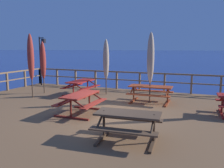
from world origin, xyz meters
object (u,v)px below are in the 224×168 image
(picnic_table_back_right, at_px, (81,85))
(lamp_post_hooked, at_px, (41,54))
(patio_umbrella_tall_mid_left, at_px, (151,58))
(picnic_table_front_right, at_px, (150,90))
(picnic_table_front_left, at_px, (81,99))
(patio_umbrella_tall_back_left, at_px, (43,61))
(patio_umbrella_tall_mid_right, at_px, (31,57))
(patio_umbrella_tall_back_right, at_px, (106,60))
(picnic_table_mid_left, at_px, (128,120))

(picnic_table_back_right, height_order, lamp_post_hooked, lamp_post_hooked)
(picnic_table_back_right, height_order, patio_umbrella_tall_mid_left, patio_umbrella_tall_mid_left)
(lamp_post_hooked, bearing_deg, picnic_table_front_right, -15.46)
(picnic_table_front_right, xyz_separation_m, picnic_table_front_left, (-2.04, -2.83, -0.00))
(patio_umbrella_tall_back_left, height_order, patio_umbrella_tall_mid_right, patio_umbrella_tall_mid_right)
(patio_umbrella_tall_back_left, distance_m, patio_umbrella_tall_mid_right, 1.26)
(patio_umbrella_tall_mid_right, height_order, patio_umbrella_tall_back_right, patio_umbrella_tall_mid_right)
(picnic_table_front_left, distance_m, patio_umbrella_tall_mid_left, 3.74)
(patio_umbrella_tall_mid_right, bearing_deg, patio_umbrella_tall_back_right, 34.94)
(picnic_table_front_right, relative_size, lamp_post_hooked, 0.61)
(picnic_table_mid_left, relative_size, picnic_table_front_left, 1.02)
(picnic_table_front_left, bearing_deg, patio_umbrella_tall_back_left, 144.13)
(picnic_table_front_right, distance_m, picnic_table_front_left, 3.49)
(picnic_table_mid_left, xyz_separation_m, patio_umbrella_tall_back_right, (-3.10, 5.62, 1.32))
(picnic_table_front_left, xyz_separation_m, patio_umbrella_tall_back_left, (-3.95, 2.85, 1.25))
(picnic_table_back_right, xyz_separation_m, patio_umbrella_tall_back_left, (-2.15, -0.31, 1.25))
(picnic_table_mid_left, height_order, picnic_table_front_left, same)
(picnic_table_mid_left, height_order, patio_umbrella_tall_back_left, patio_umbrella_tall_back_left)
(picnic_table_front_right, distance_m, patio_umbrella_tall_mid_left, 1.47)
(patio_umbrella_tall_mid_right, xyz_separation_m, lamp_post_hooked, (-2.02, 3.34, 0.09))
(patio_umbrella_tall_mid_left, xyz_separation_m, lamp_post_hooked, (-7.75, 2.20, 0.09))
(patio_umbrella_tall_mid_left, bearing_deg, picnic_table_front_left, -126.07)
(picnic_table_front_left, relative_size, picnic_table_back_right, 0.99)
(picnic_table_front_right, height_order, picnic_table_front_left, same)
(picnic_table_front_right, distance_m, patio_umbrella_tall_back_right, 3.11)
(picnic_table_mid_left, bearing_deg, picnic_table_back_right, 130.74)
(picnic_table_front_right, relative_size, patio_umbrella_tall_back_left, 0.69)
(picnic_table_front_right, distance_m, patio_umbrella_tall_mid_right, 6.05)
(patio_umbrella_tall_mid_left, bearing_deg, picnic_table_front_right, 74.27)
(picnic_table_mid_left, height_order, patio_umbrella_tall_back_right, patio_umbrella_tall_back_right)
(picnic_table_mid_left, distance_m, picnic_table_front_left, 3.09)
(picnic_table_back_right, bearing_deg, lamp_post_hooked, 155.30)
(picnic_table_mid_left, distance_m, patio_umbrella_tall_back_left, 8.05)
(picnic_table_front_left, bearing_deg, patio_umbrella_tall_back_right, 99.01)
(picnic_table_mid_left, distance_m, lamp_post_hooked, 10.78)
(picnic_table_back_right, bearing_deg, picnic_table_front_right, -5.05)
(picnic_table_back_right, distance_m, lamp_post_hooked, 4.60)
(patio_umbrella_tall_mid_left, relative_size, lamp_post_hooked, 0.99)
(picnic_table_front_right, height_order, patio_umbrella_tall_back_right, patio_umbrella_tall_back_right)
(picnic_table_mid_left, relative_size, patio_umbrella_tall_mid_right, 0.59)
(picnic_table_mid_left, height_order, picnic_table_back_right, same)
(patio_umbrella_tall_mid_left, distance_m, lamp_post_hooked, 8.06)
(picnic_table_front_right, height_order, patio_umbrella_tall_back_left, patio_umbrella_tall_back_left)
(patio_umbrella_tall_back_left, bearing_deg, picnic_table_mid_left, -35.92)
(patio_umbrella_tall_mid_right, bearing_deg, picnic_table_front_right, 11.69)
(picnic_table_front_right, relative_size, patio_umbrella_tall_mid_right, 0.62)
(picnic_table_front_right, distance_m, patio_umbrella_tall_back_left, 6.11)
(picnic_table_mid_left, xyz_separation_m, patio_umbrella_tall_mid_left, (-0.47, 4.59, 1.47))
(picnic_table_front_right, bearing_deg, lamp_post_hooked, 164.54)
(picnic_table_back_right, relative_size, patio_umbrella_tall_back_left, 0.65)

